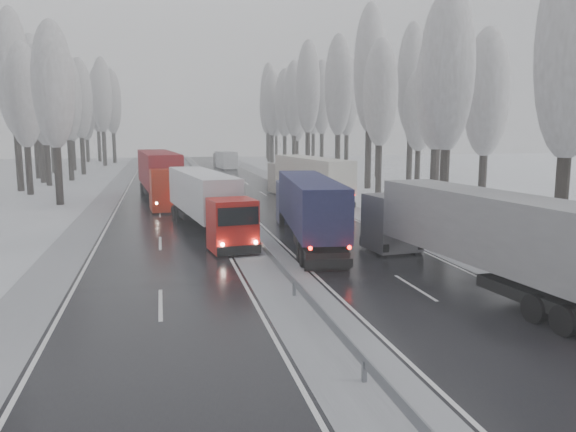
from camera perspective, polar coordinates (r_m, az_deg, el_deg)
name	(u,v)px	position (r m, az deg, el deg)	size (l,w,h in m)	color
carriageway_right	(307,221)	(41.08, 1.94, -0.50)	(7.50, 200.00, 0.03)	black
carriageway_left	(160,226)	(39.76, -12.86, -1.03)	(7.50, 200.00, 0.03)	black
median_slush	(236,223)	(40.08, -5.34, -0.76)	(3.00, 200.00, 0.04)	#A0A2A7
shoulder_right	(371,219)	(42.59, 8.39, -0.25)	(2.40, 200.00, 0.04)	#A0A2A7
shoulder_left	(85,229)	(40.09, -19.95, -1.25)	(2.40, 200.00, 0.04)	#A0A2A7
median_guardrail	(236,215)	(39.98, -5.35, 0.05)	(0.12, 200.00, 0.76)	slate
tree_16	(573,47)	(32.23, 26.94, 15.04)	(3.60, 3.60, 16.53)	black
tree_18	(449,70)	(41.39, 16.01, 14.08)	(3.60, 3.60, 16.58)	black
tree_19	(487,94)	(47.50, 19.55, 11.64)	(3.60, 3.60, 14.57)	black
tree_20	(437,87)	(50.08, 14.91, 12.51)	(3.60, 3.60, 15.71)	black
tree_21	(439,70)	(54.80, 15.13, 14.10)	(3.60, 3.60, 18.62)	black
tree_22	(380,94)	(59.20, 9.37, 12.16)	(3.60, 3.60, 15.86)	black
tree_23	(419,110)	(65.33, 13.20, 10.42)	(3.60, 3.60, 13.55)	black
tree_24	(370,70)	(64.79, 8.32, 14.49)	(3.60, 3.60, 20.49)	black
tree_25	(412,80)	(71.08, 12.47, 13.33)	(3.60, 3.60, 19.44)	black
tree_26	(338,87)	(74.22, 5.15, 12.97)	(3.60, 3.60, 18.78)	black
tree_27	(379,95)	(80.35, 9.21, 12.04)	(3.60, 3.60, 17.62)	black
tree_28	(308,88)	(84.15, 2.05, 12.86)	(3.60, 3.60, 19.62)	black
tree_29	(347,97)	(90.03, 6.02, 11.94)	(3.60, 3.60, 18.11)	black
tree_30	(294,99)	(93.57, 0.62, 11.77)	(3.60, 3.60, 17.86)	black
tree_31	(322,98)	(98.97, 3.48, 11.86)	(3.60, 3.60, 18.58)	black
tree_32	(285,103)	(100.88, -0.35, 11.36)	(3.60, 3.60, 17.33)	black
tree_33	(297,115)	(105.42, 0.87, 10.21)	(3.60, 3.60, 14.33)	black
tree_34	(272,104)	(107.66, -1.65, 11.30)	(3.60, 3.60, 17.63)	black
tree_35	(313,103)	(113.68, 2.60, 11.36)	(3.60, 3.60, 18.25)	black
tree_36	(269,98)	(117.64, -1.96, 11.89)	(3.60, 3.60, 20.23)	black
tree_37	(297,111)	(122.92, 0.94, 10.61)	(3.60, 3.60, 16.37)	black
tree_38	(267,107)	(128.26, -2.11, 10.99)	(3.60, 3.60, 17.97)	black
tree_39	(276,113)	(132.69, -1.21, 10.43)	(3.60, 3.60, 16.19)	black
tree_62	(53,86)	(53.81, -22.77, 12.08)	(3.60, 3.60, 16.04)	black
tree_64	(24,96)	(63.40, -25.26, 10.96)	(3.60, 3.60, 15.42)	black
tree_65	(13,73)	(67.86, -26.19, 12.90)	(3.60, 3.60, 19.48)	black
tree_66	(44,102)	(72.82, -23.54, 10.58)	(3.60, 3.60, 15.23)	black
tree_67	(38,93)	(77.06, -24.08, 11.30)	(3.60, 3.60, 17.09)	black
tree_68	(67,97)	(79.27, -21.53, 11.15)	(3.60, 3.60, 16.65)	black
tree_69	(33,85)	(84.13, -24.51, 11.98)	(3.60, 3.60, 19.35)	black
tree_70	(80,99)	(89.22, -20.40, 11.06)	(3.60, 3.60, 17.09)	black
tree_71	(49,89)	(93.97, -23.07, 11.75)	(3.60, 3.60, 19.61)	black
tree_72	(71,110)	(98.77, -21.17, 10.01)	(3.60, 3.60, 15.11)	black
tree_73	(56,102)	(103.21, -22.50, 10.61)	(3.60, 3.60, 17.22)	black
tree_74	(102,96)	(109.16, -18.39, 11.51)	(3.60, 3.60, 19.68)	black
tree_75	(52,100)	(114.28, -22.82, 10.79)	(3.60, 3.60, 18.60)	black
tree_76	(112,102)	(118.39, -17.44, 10.96)	(3.60, 3.60, 18.55)	black
tree_77	(86,116)	(122.83, -19.88, 9.49)	(3.60, 3.60, 14.32)	black
tree_78	(97,101)	(125.29, -18.84, 11.04)	(3.60, 3.60, 19.55)	black
tree_79	(86,109)	(129.50, -19.86, 10.20)	(3.60, 3.60, 17.07)	black
truck_grey_tarp	(470,229)	(25.42, 18.03, -1.29)	(4.24, 16.05, 4.08)	#4A494E
truck_blue_box	(307,204)	(33.10, 1.94, 1.20)	(4.17, 15.34, 3.90)	#1C1E47
truck_cream_box	(307,175)	(52.40, 1.95, 4.14)	(4.57, 16.17, 4.11)	gray
box_truck_distant	(225,160)	(96.64, -6.42, 5.68)	(3.47, 8.19, 2.96)	#BABDC1
truck_red_white	(205,198)	(36.71, -8.39, 1.81)	(4.34, 15.12, 3.85)	#BE0F0A
truck_red_red	(160,173)	(52.89, -12.91, 4.26)	(4.45, 17.99, 4.58)	#B6210A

